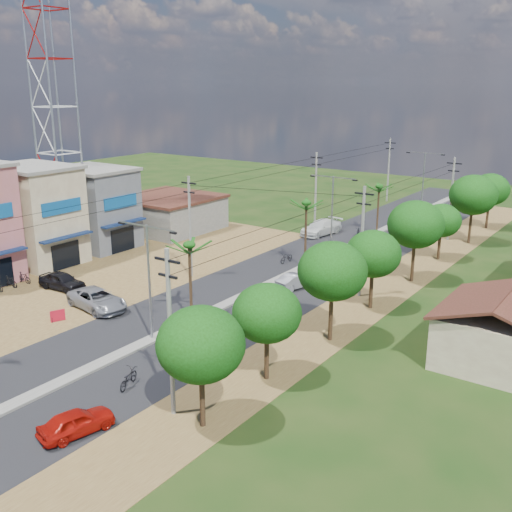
% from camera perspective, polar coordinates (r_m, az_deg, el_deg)
% --- Properties ---
extents(ground, '(160.00, 160.00, 0.00)m').
position_cam_1_polar(ground, '(41.22, -9.84, -7.94)').
color(ground, black).
rests_on(ground, ground).
extents(road, '(12.00, 110.00, 0.04)m').
position_cam_1_polar(road, '(52.05, 1.86, -2.47)').
color(road, black).
rests_on(road, ground).
extents(median, '(1.00, 90.00, 0.18)m').
position_cam_1_polar(median, '(54.43, 3.60, -1.57)').
color(median, '#605E56').
rests_on(median, ground).
extents(dirt_lot_west, '(18.00, 46.00, 0.04)m').
position_cam_1_polar(dirt_lot_west, '(56.73, -14.92, -1.44)').
color(dirt_lot_west, brown).
rests_on(dirt_lot_west, ground).
extents(dirt_shoulder_east, '(5.00, 90.00, 0.03)m').
position_cam_1_polar(dirt_shoulder_east, '(48.18, 10.34, -4.31)').
color(dirt_shoulder_east, brown).
rests_on(dirt_shoulder_east, ground).
extents(shophouse_cream, '(9.00, 6.40, 9.30)m').
position_cam_1_polar(shophouse_cream, '(60.45, -20.26, 3.73)').
color(shophouse_cream, '#9C8669').
rests_on(shophouse_cream, ground).
extents(shophouse_grey, '(9.00, 6.40, 8.30)m').
position_cam_1_polar(shophouse_grey, '(64.65, -15.15, 4.49)').
color(shophouse_grey, '#4E5256').
rests_on(shophouse_grey, ground).
extents(low_shed, '(10.40, 10.40, 3.95)m').
position_cam_1_polar(low_shed, '(71.05, -8.33, 4.10)').
color(low_shed, '#605E56').
rests_on(low_shed, ground).
extents(telecom_tower, '(3.80, 3.80, 43.00)m').
position_cam_1_polar(telecom_tower, '(67.42, -19.00, 17.46)').
color(telecom_tower, gray).
rests_on(telecom_tower, ground).
extents(house_east_near, '(7.60, 7.50, 4.60)m').
position_cam_1_polar(house_east_near, '(39.57, 22.62, -6.30)').
color(house_east_near, '#9C8669').
rests_on(house_east_near, ground).
extents(tree_east_a, '(4.40, 4.40, 6.37)m').
position_cam_1_polar(tree_east_a, '(29.44, -5.28, -8.38)').
color(tree_east_a, black).
rests_on(tree_east_a, ground).
extents(tree_east_b, '(4.00, 4.00, 5.83)m').
position_cam_1_polar(tree_east_b, '(34.08, 1.05, -5.47)').
color(tree_east_b, black).
rests_on(tree_east_b, ground).
extents(tree_east_c, '(4.60, 4.60, 6.83)m').
position_cam_1_polar(tree_east_c, '(39.30, 7.29, -1.44)').
color(tree_east_c, black).
rests_on(tree_east_c, ground).
extents(tree_east_d, '(4.20, 4.20, 6.13)m').
position_cam_1_polar(tree_east_d, '(45.63, 11.10, 0.19)').
color(tree_east_d, black).
rests_on(tree_east_d, ground).
extents(tree_east_e, '(4.80, 4.80, 7.14)m').
position_cam_1_polar(tree_east_e, '(52.57, 14.97, 2.91)').
color(tree_east_e, black).
rests_on(tree_east_e, ground).
extents(tree_east_f, '(3.80, 3.80, 5.52)m').
position_cam_1_polar(tree_east_f, '(60.35, 17.24, 3.24)').
color(tree_east_f, black).
rests_on(tree_east_f, ground).
extents(tree_east_g, '(5.00, 5.00, 7.38)m').
position_cam_1_polar(tree_east_g, '(67.47, 20.00, 5.48)').
color(tree_east_g, black).
rests_on(tree_east_g, ground).
extents(tree_east_h, '(4.40, 4.40, 6.52)m').
position_cam_1_polar(tree_east_h, '(75.28, 21.41, 5.90)').
color(tree_east_h, black).
rests_on(tree_east_h, ground).
extents(palm_median_near, '(2.00, 2.00, 6.15)m').
position_cam_1_polar(palm_median_near, '(42.07, -6.37, 0.73)').
color(palm_median_near, black).
rests_on(palm_median_near, ground).
extents(palm_median_mid, '(2.00, 2.00, 6.55)m').
position_cam_1_polar(palm_median_mid, '(54.63, 4.82, 4.77)').
color(palm_median_mid, black).
rests_on(palm_median_mid, ground).
extents(palm_median_far, '(2.00, 2.00, 5.85)m').
position_cam_1_polar(palm_median_far, '(68.80, 11.65, 6.33)').
color(palm_median_far, black).
rests_on(palm_median_far, ground).
extents(streetlight_near, '(5.10, 0.18, 8.00)m').
position_cam_1_polar(streetlight_near, '(39.52, -10.17, -1.59)').
color(streetlight_near, gray).
rests_on(streetlight_near, ground).
extents(streetlight_mid, '(5.10, 0.18, 8.00)m').
position_cam_1_polar(streetlight_mid, '(59.13, 7.27, 4.48)').
color(streetlight_mid, gray).
rests_on(streetlight_mid, ground).
extents(streetlight_far, '(5.10, 0.18, 8.00)m').
position_cam_1_polar(streetlight_far, '(81.74, 15.66, 7.26)').
color(streetlight_far, gray).
rests_on(streetlight_far, ground).
extents(utility_pole_w_b, '(1.60, 0.24, 9.00)m').
position_cam_1_polar(utility_pole_w_b, '(52.57, -6.30, 3.00)').
color(utility_pole_w_b, '#605E56').
rests_on(utility_pole_w_b, ground).
extents(utility_pole_w_c, '(1.60, 0.24, 9.00)m').
position_cam_1_polar(utility_pole_w_c, '(70.20, 5.71, 6.36)').
color(utility_pole_w_c, '#605E56').
rests_on(utility_pole_w_c, ground).
extents(utility_pole_w_d, '(1.60, 0.24, 9.00)m').
position_cam_1_polar(utility_pole_w_d, '(88.87, 12.51, 8.14)').
color(utility_pole_w_d, '#605E56').
rests_on(utility_pole_w_d, ground).
extents(utility_pole_e_a, '(1.60, 0.24, 9.00)m').
position_cam_1_polar(utility_pole_e_a, '(30.56, -8.17, -6.97)').
color(utility_pole_e_a, '#605E56').
rests_on(utility_pole_e_a, ground).
extents(utility_pole_e_b, '(1.60, 0.24, 9.00)m').
position_cam_1_polar(utility_pole_e_b, '(48.03, 10.06, 1.58)').
color(utility_pole_e_b, '#605E56').
rests_on(utility_pole_e_b, ground).
extents(utility_pole_e_c, '(1.60, 0.24, 9.00)m').
position_cam_1_polar(utility_pole_e_c, '(68.18, 18.10, 5.34)').
color(utility_pole_e_c, '#605E56').
rests_on(utility_pole_e_c, ground).
extents(car_red_near, '(2.33, 4.02, 1.28)m').
position_cam_1_polar(car_red_near, '(31.74, -16.73, -14.95)').
color(car_red_near, '#940E08').
rests_on(car_red_near, ground).
extents(car_silver_mid, '(2.27, 4.06, 1.27)m').
position_cam_1_polar(car_silver_mid, '(50.44, 3.87, -2.38)').
color(car_silver_mid, gray).
rests_on(car_silver_mid, ground).
extents(car_white_far, '(3.21, 5.97, 1.65)m').
position_cam_1_polar(car_white_far, '(68.27, 6.21, 2.69)').
color(car_white_far, '#B8B9B4').
rests_on(car_white_far, ground).
extents(car_parked_silver, '(5.79, 3.33, 1.52)m').
position_cam_1_polar(car_parked_silver, '(47.23, -14.88, -4.07)').
color(car_parked_silver, gray).
rests_on(car_parked_silver, ground).
extents(car_parked_dark, '(4.43, 2.08, 1.47)m').
position_cam_1_polar(car_parked_dark, '(52.50, -17.99, -2.30)').
color(car_parked_dark, black).
rests_on(car_parked_dark, ground).
extents(moto_rider_east, '(1.31, 2.07, 1.03)m').
position_cam_1_polar(moto_rider_east, '(35.44, -12.08, -11.36)').
color(moto_rider_east, black).
rests_on(moto_rider_east, ground).
extents(moto_rider_west_a, '(0.70, 1.88, 0.98)m').
position_cam_1_polar(moto_rider_west_a, '(57.45, 2.92, -0.18)').
color(moto_rider_west_a, black).
rests_on(moto_rider_west_a, ground).
extents(moto_rider_west_b, '(0.95, 1.75, 1.01)m').
position_cam_1_polar(moto_rider_west_b, '(68.17, 9.71, 2.26)').
color(moto_rider_west_b, black).
rests_on(moto_rider_west_b, ground).
extents(roadside_sign, '(0.45, 1.01, 0.88)m').
position_cam_1_polar(roadside_sign, '(45.83, -18.37, -5.43)').
color(roadside_sign, '#A90F23').
rests_on(roadside_sign, ground).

